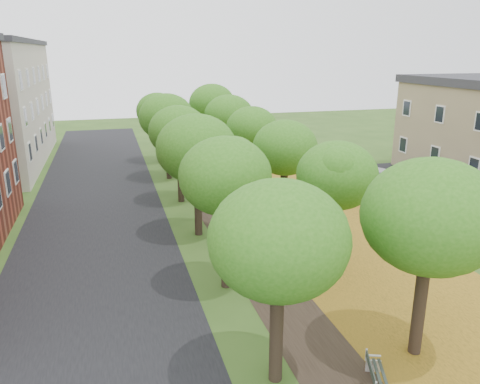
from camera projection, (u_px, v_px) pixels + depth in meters
ground at (342, 366)px, 14.55m from camera, size 120.00×120.00×0.00m
street_asphalt at (96, 225)px, 26.42m from camera, size 8.00×70.00×0.01m
footpath at (225, 213)px, 28.38m from camera, size 3.20×70.00×0.01m
leaf_verge at (301, 206)px, 29.68m from camera, size 7.50×70.00×0.01m
parking_lot at (408, 191)px, 32.81m from camera, size 9.00×16.00×0.01m
tree_row_west at (187, 139)px, 26.47m from camera, size 3.79×33.79×6.27m
tree_row_east at (267, 135)px, 27.72m from camera, size 3.79×33.79×6.27m
bench at (377, 376)px, 13.48m from camera, size 1.00×1.67×0.76m
car_silver at (454, 216)px, 25.87m from camera, size 4.06×2.30×1.30m
car_red at (419, 205)px, 27.73m from camera, size 4.17×2.53×1.30m
car_grey at (378, 183)px, 31.87m from camera, size 5.73×4.17×1.54m
car_white at (382, 178)px, 33.48m from camera, size 5.26×2.82×1.40m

